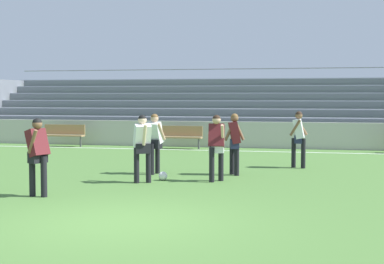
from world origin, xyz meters
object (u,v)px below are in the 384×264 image
(bleacher_stand, at_px, (220,107))
(bench_far_left, at_px, (64,133))
(player_dark_deep_cover, at_px, (216,142))
(player_white_wide_left, at_px, (299,134))
(bench_near_bin, at_px, (180,135))
(soccer_ball, at_px, (163,176))
(player_dark_challenging, at_px, (234,139))
(player_dark_on_ball, at_px, (38,150))
(player_white_dropping_back, at_px, (155,139))
(player_white_overlapping, at_px, (142,143))

(bleacher_stand, distance_m, bench_far_left, 7.51)
(player_dark_deep_cover, height_order, player_white_wide_left, player_white_wide_left)
(bench_far_left, bearing_deg, bench_near_bin, 0.00)
(bench_near_bin, bearing_deg, player_dark_deep_cover, -70.47)
(bench_near_bin, bearing_deg, bleacher_stand, 80.17)
(soccer_ball, bearing_deg, player_dark_challenging, 40.76)
(player_dark_on_ball, distance_m, player_white_dropping_back, 4.13)
(player_dark_challenging, bearing_deg, player_white_dropping_back, -172.30)
(player_dark_challenging, bearing_deg, player_dark_deep_cover, -101.44)
(bleacher_stand, distance_m, player_dark_deep_cover, 13.34)
(player_dark_deep_cover, xyz_separation_m, player_dark_challenging, (0.25, 1.26, -0.00))
(soccer_ball, bearing_deg, bench_near_bin, 101.07)
(bleacher_stand, xyz_separation_m, bench_far_left, (-5.79, -4.68, -1.00))
(player_white_wide_left, xyz_separation_m, player_white_dropping_back, (-3.70, -2.21, -0.02))
(player_white_overlapping, xyz_separation_m, player_dark_on_ball, (-1.53, -2.31, -0.00))
(player_dark_challenging, bearing_deg, bench_near_bin, 114.31)
(bench_far_left, relative_size, soccer_ball, 8.18)
(player_dark_on_ball, bearing_deg, player_dark_challenging, 50.22)
(bench_near_bin, xyz_separation_m, bench_far_left, (-4.98, 0.00, 0.00))
(player_white_wide_left, xyz_separation_m, soccer_ball, (-3.17, -3.29, -0.87))
(player_dark_on_ball, xyz_separation_m, player_dark_challenging, (3.48, 4.18, -0.00))
(player_white_wide_left, bearing_deg, player_dark_challenging, -129.53)
(bleacher_stand, height_order, bench_far_left, bleacher_stand)
(bench_near_bin, height_order, soccer_ball, bench_near_bin)
(bench_far_left, height_order, player_dark_deep_cover, player_dark_deep_cover)
(player_dark_on_ball, xyz_separation_m, player_white_wide_left, (5.07, 6.11, 0.01))
(bench_near_bin, distance_m, player_dark_on_ball, 11.40)
(player_dark_deep_cover, relative_size, player_white_wide_left, 0.99)
(bleacher_stand, relative_size, player_dark_challenging, 14.33)
(player_dark_deep_cover, xyz_separation_m, player_white_wide_left, (1.84, 3.18, 0.01))
(player_dark_on_ball, bearing_deg, bench_far_left, 112.64)
(player_dark_challenging, xyz_separation_m, player_white_wide_left, (1.59, 1.93, 0.01))
(bench_far_left, relative_size, player_dark_challenging, 1.10)
(player_dark_deep_cover, distance_m, player_white_dropping_back, 2.09)
(bleacher_stand, relative_size, player_white_dropping_back, 14.46)
(bench_far_left, xyz_separation_m, player_white_overlapping, (6.29, -9.08, 0.43))
(player_dark_deep_cover, bearing_deg, bench_far_left, 133.29)
(bleacher_stand, xyz_separation_m, player_white_overlapping, (0.50, -13.76, -0.58))
(bench_far_left, height_order, player_dark_challenging, player_dark_challenging)
(player_white_dropping_back, bearing_deg, soccer_ball, -63.96)
(player_dark_on_ball, bearing_deg, player_white_overlapping, 56.45)
(bleacher_stand, bearing_deg, player_white_overlapping, -87.92)
(bench_far_left, xyz_separation_m, player_white_wide_left, (9.82, -5.29, 0.43))
(bench_far_left, distance_m, player_white_overlapping, 11.05)
(player_white_dropping_back, bearing_deg, player_dark_on_ball, -109.44)
(bleacher_stand, bearing_deg, bench_far_left, -141.06)
(player_dark_on_ball, relative_size, soccer_ball, 7.42)
(bleacher_stand, height_order, player_dark_on_ball, bleacher_stand)
(player_dark_challenging, distance_m, soccer_ball, 2.25)
(player_white_dropping_back, bearing_deg, bench_near_bin, 98.73)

